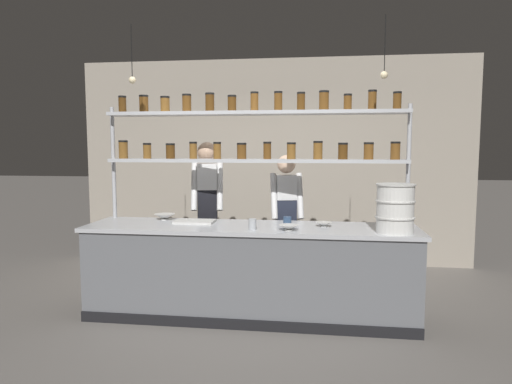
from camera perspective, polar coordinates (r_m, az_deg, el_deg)
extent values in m
plane|color=slate|center=(4.77, -0.75, -15.19)|extent=(40.00, 40.00, 0.00)
cube|color=#9E9384|center=(6.69, 2.08, 3.77)|extent=(5.68, 0.12, 2.95)
cube|color=slate|center=(4.63, -0.76, -10.10)|extent=(3.22, 0.72, 0.88)
cube|color=#B7BABF|center=(4.53, -0.77, -4.49)|extent=(3.28, 0.76, 0.04)
cube|color=black|center=(4.42, -1.48, -16.26)|extent=(3.22, 0.03, 0.10)
cylinder|color=#B7BABF|center=(5.27, -17.24, -1.51)|extent=(0.04, 0.04, 2.12)
cylinder|color=#B7BABF|center=(4.86, 18.34, -2.13)|extent=(0.04, 0.04, 2.12)
cube|color=#B7BABF|center=(4.78, -0.19, 3.93)|extent=(3.12, 0.28, 0.04)
cylinder|color=brown|center=(5.18, -16.25, 5.02)|extent=(0.10, 0.10, 0.18)
cylinder|color=black|center=(5.18, -16.28, 6.11)|extent=(0.10, 0.10, 0.02)
cylinder|color=brown|center=(5.08, -13.44, 4.92)|extent=(0.09, 0.09, 0.15)
cylinder|color=black|center=(5.08, -13.46, 5.87)|extent=(0.09, 0.09, 0.02)
cylinder|color=#513314|center=(4.99, -10.65, 4.95)|extent=(0.10, 0.10, 0.14)
cylinder|color=black|center=(4.99, -10.66, 5.89)|extent=(0.10, 0.10, 0.02)
cylinder|color=brown|center=(4.92, -7.85, 5.07)|extent=(0.08, 0.08, 0.16)
cylinder|color=black|center=(4.92, -7.86, 6.13)|extent=(0.08, 0.08, 0.02)
cylinder|color=brown|center=(4.85, -4.87, 5.08)|extent=(0.08, 0.08, 0.16)
cylinder|color=black|center=(4.85, -4.88, 6.13)|extent=(0.08, 0.08, 0.02)
cylinder|color=brown|center=(4.80, -1.80, 5.04)|extent=(0.10, 0.10, 0.15)
cylinder|color=black|center=(4.80, -1.80, 6.05)|extent=(0.10, 0.10, 0.02)
cylinder|color=brown|center=(4.77, 1.42, 5.10)|extent=(0.08, 0.08, 0.16)
cylinder|color=black|center=(4.77, 1.42, 6.19)|extent=(0.08, 0.08, 0.02)
cylinder|color=brown|center=(4.74, 4.43, 5.04)|extent=(0.09, 0.09, 0.15)
cylinder|color=black|center=(4.74, 4.44, 6.09)|extent=(0.09, 0.09, 0.02)
cylinder|color=brown|center=(4.74, 7.75, 5.09)|extent=(0.09, 0.09, 0.17)
cylinder|color=black|center=(4.74, 7.76, 6.22)|extent=(0.10, 0.10, 0.02)
cylinder|color=#513314|center=(4.74, 10.81, 4.94)|extent=(0.10, 0.10, 0.15)
cylinder|color=black|center=(4.74, 10.83, 5.96)|extent=(0.10, 0.10, 0.02)
cylinder|color=brown|center=(4.76, 13.89, 4.90)|extent=(0.10, 0.10, 0.15)
cylinder|color=black|center=(4.76, 13.92, 5.93)|extent=(0.10, 0.10, 0.02)
cylinder|color=brown|center=(4.80, 17.01, 4.86)|extent=(0.10, 0.10, 0.16)
cylinder|color=black|center=(4.80, 17.04, 5.93)|extent=(0.10, 0.10, 0.02)
cube|color=#B7BABF|center=(4.79, -0.19, 9.84)|extent=(3.12, 0.28, 0.04)
cylinder|color=#513314|center=(5.20, -16.35, 10.37)|extent=(0.08, 0.08, 0.16)
cylinder|color=black|center=(5.21, -16.38, 11.34)|extent=(0.08, 0.08, 0.02)
cylinder|color=brown|center=(5.11, -13.84, 10.55)|extent=(0.10, 0.10, 0.16)
cylinder|color=black|center=(5.11, -13.87, 11.57)|extent=(0.10, 0.10, 0.02)
cylinder|color=brown|center=(5.02, -11.29, 10.59)|extent=(0.10, 0.10, 0.15)
cylinder|color=black|center=(5.03, -11.31, 11.54)|extent=(0.10, 0.10, 0.02)
cylinder|color=brown|center=(4.95, -8.65, 10.82)|extent=(0.10, 0.10, 0.17)
cylinder|color=black|center=(4.96, -8.66, 11.90)|extent=(0.10, 0.10, 0.02)
cylinder|color=#513314|center=(4.89, -5.79, 10.97)|extent=(0.09, 0.09, 0.18)
cylinder|color=black|center=(4.90, -5.80, 12.11)|extent=(0.10, 0.10, 0.02)
cylinder|color=#513314|center=(4.84, -3.02, 10.89)|extent=(0.09, 0.09, 0.15)
cylinder|color=black|center=(4.85, -3.02, 11.88)|extent=(0.09, 0.09, 0.02)
cylinder|color=brown|center=(4.80, -0.25, 11.12)|extent=(0.08, 0.08, 0.18)
cylinder|color=black|center=(4.81, -0.25, 12.30)|extent=(0.08, 0.08, 0.02)
cylinder|color=brown|center=(4.78, 2.80, 11.15)|extent=(0.08, 0.08, 0.18)
cylinder|color=black|center=(4.79, 2.80, 12.33)|extent=(0.09, 0.09, 0.02)
cylinder|color=#513314|center=(4.76, 5.64, 11.08)|extent=(0.08, 0.08, 0.17)
cylinder|color=black|center=(4.77, 5.65, 12.20)|extent=(0.08, 0.08, 0.02)
cylinder|color=brown|center=(4.76, 8.49, 11.11)|extent=(0.10, 0.10, 0.18)
cylinder|color=black|center=(4.77, 8.51, 12.29)|extent=(0.10, 0.10, 0.02)
cylinder|color=brown|center=(4.76, 11.39, 10.84)|extent=(0.08, 0.08, 0.14)
cylinder|color=black|center=(4.77, 11.41, 11.82)|extent=(0.08, 0.08, 0.02)
cylinder|color=brown|center=(4.79, 14.33, 10.96)|extent=(0.08, 0.08, 0.18)
cylinder|color=black|center=(4.80, 14.36, 12.14)|extent=(0.09, 0.09, 0.02)
cylinder|color=brown|center=(4.82, 17.23, 10.73)|extent=(0.08, 0.08, 0.16)
cylinder|color=black|center=(4.83, 17.27, 11.78)|extent=(0.08, 0.08, 0.02)
cylinder|color=black|center=(5.40, -6.86, -8.04)|extent=(0.11, 0.11, 0.84)
cylinder|color=black|center=(5.39, -5.14, -8.04)|extent=(0.11, 0.11, 0.84)
cube|color=black|center=(5.28, -6.07, -1.66)|extent=(0.25, 0.21, 0.37)
cube|color=white|center=(5.25, -6.11, 1.93)|extent=(0.25, 0.22, 0.30)
sphere|color=tan|center=(5.24, -6.14, 5.00)|extent=(0.22, 0.22, 0.22)
cylinder|color=white|center=(5.21, -7.72, 0.75)|extent=(0.11, 0.27, 0.55)
cylinder|color=white|center=(5.19, -4.53, 0.77)|extent=(0.11, 0.27, 0.55)
cylinder|color=black|center=(5.25, 2.86, -8.79)|extent=(0.11, 0.11, 0.77)
cylinder|color=black|center=(5.27, 4.61, -8.74)|extent=(0.11, 0.11, 0.77)
cube|color=#232838|center=(5.15, 3.78, -2.78)|extent=(0.25, 0.21, 0.34)
cube|color=white|center=(5.11, 3.80, 0.60)|extent=(0.25, 0.22, 0.27)
sphere|color=beige|center=(5.10, 3.82, 3.50)|extent=(0.20, 0.20, 0.20)
cylinder|color=white|center=(5.05, 2.25, -0.51)|extent=(0.12, 0.25, 0.51)
cylinder|color=white|center=(5.09, 5.50, -0.49)|extent=(0.12, 0.25, 0.51)
cylinder|color=white|center=(4.34, 16.94, -4.01)|extent=(0.33, 0.33, 0.14)
cylinder|color=silver|center=(4.32, 16.97, -3.03)|extent=(0.35, 0.35, 0.01)
cylinder|color=white|center=(4.31, 16.99, -2.06)|extent=(0.33, 0.33, 0.14)
cylinder|color=silver|center=(4.30, 17.02, -1.08)|extent=(0.35, 0.35, 0.01)
cylinder|color=white|center=(4.30, 17.05, -0.09)|extent=(0.33, 0.33, 0.14)
cylinder|color=silver|center=(4.29, 17.08, 0.90)|extent=(0.35, 0.35, 0.01)
cube|color=silver|center=(4.74, -7.63, -3.68)|extent=(0.40, 0.26, 0.02)
cylinder|color=silver|center=(5.00, -11.33, -3.33)|extent=(0.10, 0.10, 0.01)
cone|color=silver|center=(4.99, -11.34, -3.06)|extent=(0.22, 0.22, 0.06)
cylinder|color=silver|center=(4.29, 4.11, -4.72)|extent=(0.09, 0.09, 0.01)
cone|color=silver|center=(4.28, 4.11, -4.46)|extent=(0.19, 0.19, 0.05)
cylinder|color=silver|center=(4.52, 8.47, -4.23)|extent=(0.07, 0.07, 0.01)
cone|color=silver|center=(4.52, 8.47, -4.02)|extent=(0.16, 0.16, 0.04)
cylinder|color=#334C70|center=(4.55, 3.93, -3.65)|extent=(0.08, 0.08, 0.09)
cylinder|color=#B2B7BC|center=(4.31, -0.45, -4.04)|extent=(0.07, 0.07, 0.10)
cylinder|color=black|center=(4.86, -15.29, 16.51)|extent=(0.01, 0.01, 0.54)
sphere|color=#F9E5B2|center=(4.82, -15.20, 13.35)|extent=(0.07, 0.07, 0.07)
cylinder|color=black|center=(4.54, 15.82, 17.29)|extent=(0.01, 0.01, 0.54)
sphere|color=#F9E5B2|center=(4.49, 15.73, 13.90)|extent=(0.07, 0.07, 0.07)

